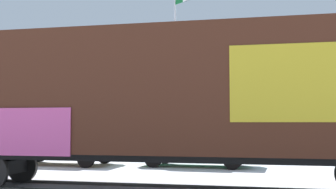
{
  "coord_description": "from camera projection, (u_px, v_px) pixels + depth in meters",
  "views": [
    {
      "loc": [
        2.84,
        -10.83,
        1.71
      ],
      "look_at": [
        0.2,
        0.93,
        2.46
      ],
      "focal_mm": 47.77,
      "sensor_mm": 36.0,
      "label": 1
    }
  ],
  "objects": [
    {
      "name": "hillside",
      "position": [
        251.0,
        97.0,
        74.78
      ],
      "size": [
        139.25,
        39.07,
        16.45
      ],
      "color": "gray",
      "rests_on": "ground_plane"
    },
    {
      "name": "parked_car_tan",
      "position": [
        60.0,
        143.0,
        18.06
      ],
      "size": [
        4.57,
        2.17,
        1.71
      ],
      "color": "#9E8966",
      "rests_on": "ground_plane"
    },
    {
      "name": "track",
      "position": [
        127.0,
        189.0,
        11.21
      ],
      "size": [
        60.0,
        2.58,
        0.08
      ],
      "color": "#4C4742",
      "rests_on": "ground_plane"
    },
    {
      "name": "flagpole",
      "position": [
        178.0,
        48.0,
        24.9
      ],
      "size": [
        1.18,
        1.05,
        9.33
      ],
      "color": "silver",
      "rests_on": "ground_plane"
    },
    {
      "name": "freight_car",
      "position": [
        169.0,
        96.0,
        11.11
      ],
      "size": [
        16.79,
        3.0,
        4.14
      ],
      "color": "#472316",
      "rests_on": "ground_plane"
    },
    {
      "name": "parked_car_green",
      "position": [
        195.0,
        144.0,
        17.31
      ],
      "size": [
        4.48,
        2.07,
        1.67
      ],
      "color": "#1E5933",
      "rests_on": "ground_plane"
    }
  ]
}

